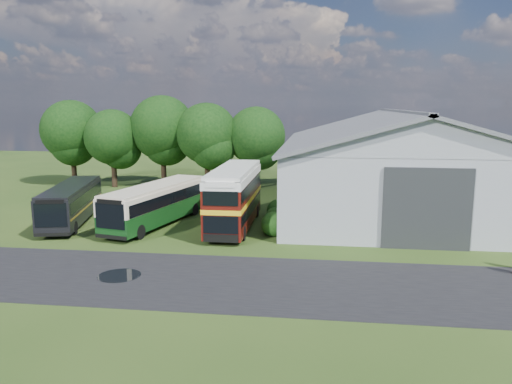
# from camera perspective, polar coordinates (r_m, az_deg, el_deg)

# --- Properties ---
(ground) EXTENTS (120.00, 120.00, 0.00)m
(ground) POSITION_cam_1_polar(r_m,az_deg,el_deg) (29.05, -10.31, -7.58)
(ground) COLOR #213A12
(ground) RESTS_ON ground
(asphalt_road) EXTENTS (60.00, 8.00, 0.02)m
(asphalt_road) POSITION_cam_1_polar(r_m,az_deg,el_deg) (25.53, -5.86, -9.97)
(asphalt_road) COLOR black
(asphalt_road) RESTS_ON ground
(puddle) EXTENTS (2.20, 2.20, 0.01)m
(puddle) POSITION_cam_1_polar(r_m,az_deg,el_deg) (26.89, -15.36, -9.24)
(puddle) COLOR black
(puddle) RESTS_ON ground
(storage_shed) EXTENTS (18.80, 24.80, 8.15)m
(storage_shed) POSITION_cam_1_polar(r_m,az_deg,el_deg) (43.03, 15.94, 3.61)
(storage_shed) COLOR gray
(storage_shed) RESTS_ON ground
(tree_left_a) EXTENTS (6.46, 6.46, 9.12)m
(tree_left_a) POSITION_cam_1_polar(r_m,az_deg,el_deg) (57.45, -20.33, 6.62)
(tree_left_a) COLOR black
(tree_left_a) RESTS_ON ground
(tree_left_b) EXTENTS (5.78, 5.78, 8.16)m
(tree_left_b) POSITION_cam_1_polar(r_m,az_deg,el_deg) (54.43, -16.09, 6.03)
(tree_left_b) COLOR black
(tree_left_b) RESTS_ON ground
(tree_mid) EXTENTS (6.80, 6.80, 9.60)m
(tree_mid) POSITION_cam_1_polar(r_m,az_deg,el_deg) (53.82, -10.65, 7.20)
(tree_mid) COLOR black
(tree_mid) RESTS_ON ground
(tree_right_a) EXTENTS (6.26, 6.26, 8.83)m
(tree_right_a) POSITION_cam_1_polar(r_m,az_deg,el_deg) (51.55, -5.65, 6.65)
(tree_right_a) COLOR black
(tree_right_a) RESTS_ON ground
(tree_right_b) EXTENTS (5.98, 5.98, 8.45)m
(tree_right_b) POSITION_cam_1_polar(r_m,az_deg,el_deg) (51.46, 0.02, 6.42)
(tree_right_b) COLOR black
(tree_right_b) RESTS_ON ground
(shrub_front) EXTENTS (1.70, 1.70, 1.70)m
(shrub_front) POSITION_cam_1_polar(r_m,az_deg,el_deg) (33.62, 2.01, -4.97)
(shrub_front) COLOR #194714
(shrub_front) RESTS_ON ground
(shrub_mid) EXTENTS (1.60, 1.60, 1.60)m
(shrub_mid) POSITION_cam_1_polar(r_m,az_deg,el_deg) (35.55, 2.32, -4.14)
(shrub_mid) COLOR #194714
(shrub_mid) RESTS_ON ground
(shrub_back) EXTENTS (1.80, 1.80, 1.80)m
(shrub_back) POSITION_cam_1_polar(r_m,az_deg,el_deg) (37.48, 2.60, -3.39)
(shrub_back) COLOR #194714
(shrub_back) RESTS_ON ground
(bus_green_single) EXTENTS (4.89, 11.00, 2.96)m
(bus_green_single) POSITION_cam_1_polar(r_m,az_deg,el_deg) (36.84, -11.35, -1.32)
(bus_green_single) COLOR black
(bus_green_single) RESTS_ON ground
(bus_maroon_double) EXTENTS (2.58, 10.03, 4.31)m
(bus_maroon_double) POSITION_cam_1_polar(r_m,az_deg,el_deg) (35.30, -2.48, -0.67)
(bus_maroon_double) COLOR black
(bus_maroon_double) RESTS_ON ground
(bus_dark_single) EXTENTS (4.63, 10.45, 2.81)m
(bus_dark_single) POSITION_cam_1_polar(r_m,az_deg,el_deg) (39.29, -20.34, -1.16)
(bus_dark_single) COLOR black
(bus_dark_single) RESTS_ON ground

